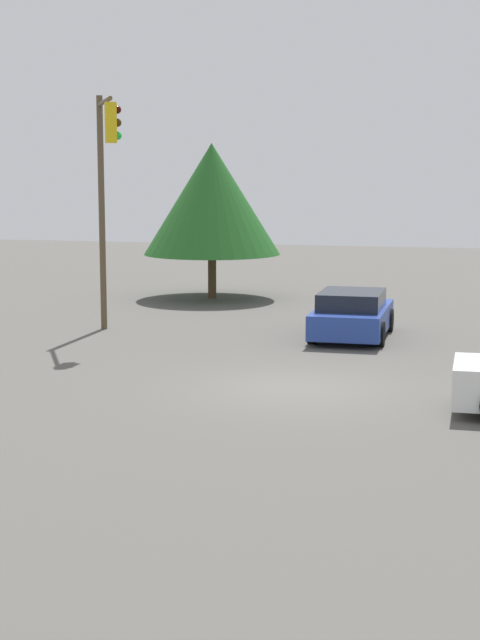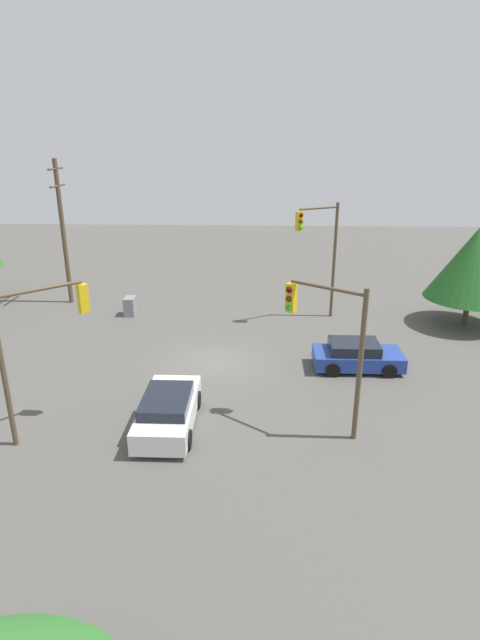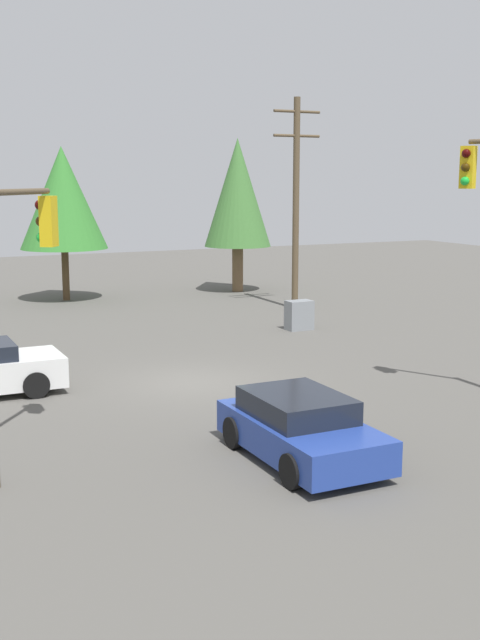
{
  "view_description": "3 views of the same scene",
  "coord_description": "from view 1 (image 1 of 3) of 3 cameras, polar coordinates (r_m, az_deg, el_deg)",
  "views": [
    {
      "loc": [
        -3.84,
        20.31,
        4.65
      ],
      "look_at": [
        1.48,
        -1.19,
        1.25
      ],
      "focal_mm": 55.0,
      "sensor_mm": 36.0,
      "label": 1
    },
    {
      "loc": [
        -21.71,
        -2.09,
        10.13
      ],
      "look_at": [
        0.55,
        -1.23,
        1.99
      ],
      "focal_mm": 28.0,
      "sensor_mm": 36.0,
      "label": 2
    },
    {
      "loc": [
        -8.18,
        -20.11,
        5.58
      ],
      "look_at": [
        1.2,
        -0.56,
        1.77
      ],
      "focal_mm": 45.0,
      "sensor_mm": 36.0,
      "label": 3
    }
  ],
  "objects": [
    {
      "name": "tree_right",
      "position": [
        35.6,
        -1.65,
        7.05
      ],
      "size": [
        4.96,
        4.96,
        5.61
      ],
      "color": "#4C3823",
      "rests_on": "ground_plane"
    },
    {
      "name": "traffic_signal_cross",
      "position": [
        27.9,
        -7.84,
        8.38
      ],
      "size": [
        1.55,
        2.52,
        6.75
      ],
      "rotation": [
        0.0,
        0.0,
        2.07
      ],
      "color": "brown",
      "rests_on": "ground_plane"
    },
    {
      "name": "sedan_blue",
      "position": [
        27.51,
        6.54,
        0.3
      ],
      "size": [
        2.05,
        4.05,
        1.33
      ],
      "rotation": [
        0.0,
        0.0,
        3.14
      ],
      "color": "#233D93",
      "rests_on": "ground_plane"
    },
    {
      "name": "ground_plane",
      "position": [
        21.19,
        3.12,
        -3.97
      ],
      "size": [
        80.0,
        80.0,
        0.0
      ],
      "primitive_type": "plane",
      "color": "#54514C"
    }
  ]
}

